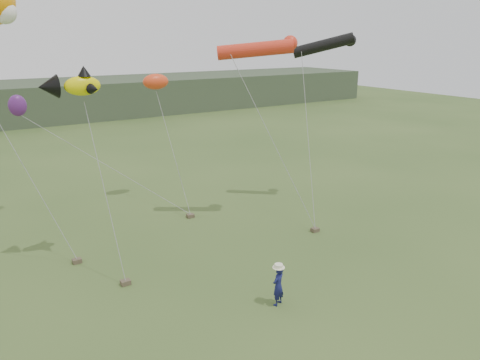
% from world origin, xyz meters
% --- Properties ---
extents(ground, '(120.00, 120.00, 0.00)m').
position_xyz_m(ground, '(0.00, 0.00, 0.00)').
color(ground, '#385123').
rests_on(ground, ground).
extents(festival_attendant, '(0.61, 0.52, 1.43)m').
position_xyz_m(festival_attendant, '(0.89, -0.21, 0.72)').
color(festival_attendant, '#14174C').
rests_on(festival_attendant, ground).
extents(sandbag_anchors, '(16.78, 5.07, 0.18)m').
position_xyz_m(sandbag_anchors, '(-1.87, 5.40, 0.09)').
color(sandbag_anchors, brown).
rests_on(sandbag_anchors, ground).
extents(fish_kite, '(2.19, 1.50, 1.16)m').
position_xyz_m(fish_kite, '(-3.72, 6.55, 7.09)').
color(fish_kite, '#E8DC03').
rests_on(fish_kite, ground).
extents(tube_kites, '(7.85, 2.96, 1.31)m').
position_xyz_m(tube_kites, '(6.75, 6.88, 8.35)').
color(tube_kites, black).
rests_on(tube_kites, ground).
extents(misc_kites, '(7.81, 1.84, 1.83)m').
position_xyz_m(misc_kites, '(-0.35, 12.60, 6.23)').
color(misc_kites, '#EB411B').
rests_on(misc_kites, ground).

